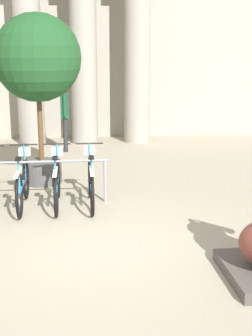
{
  "coord_description": "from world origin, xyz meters",
  "views": [
    {
      "loc": [
        -0.27,
        -5.86,
        2.54
      ],
      "look_at": [
        0.41,
        0.35,
        1.0
      ],
      "focal_mm": 50.0,
      "sensor_mm": 36.0,
      "label": 1
    }
  ],
  "objects_px": {
    "bicycle_4": "(91,181)",
    "person_pedestrian": "(65,110)",
    "potted_tree": "(38,64)",
    "bicycle_2": "(23,183)",
    "bicycle_3": "(57,182)"
  },
  "relations": [
    {
      "from": "bicycle_4",
      "to": "potted_tree",
      "type": "xyz_separation_m",
      "value": [
        -0.92,
        1.51,
        1.91
      ]
    },
    {
      "from": "bicycle_3",
      "to": "bicycle_2",
      "type": "bearing_deg",
      "value": -179.43
    },
    {
      "from": "potted_tree",
      "to": "bicycle_4",
      "type": "bearing_deg",
      "value": -58.65
    },
    {
      "from": "bicycle_4",
      "to": "person_pedestrian",
      "type": "bearing_deg",
      "value": 96.3
    },
    {
      "from": "bicycle_4",
      "to": "bicycle_3",
      "type": "bearing_deg",
      "value": 178.56
    },
    {
      "from": "bicycle_2",
      "to": "person_pedestrian",
      "type": "relative_size",
      "value": 0.98
    },
    {
      "from": "bicycle_2",
      "to": "potted_tree",
      "type": "xyz_separation_m",
      "value": [
        0.22,
        1.5,
        1.91
      ]
    },
    {
      "from": "bicycle_4",
      "to": "person_pedestrian",
      "type": "xyz_separation_m",
      "value": [
        -0.5,
        4.57,
        0.67
      ]
    },
    {
      "from": "person_pedestrian",
      "to": "potted_tree",
      "type": "height_order",
      "value": "potted_tree"
    },
    {
      "from": "bicycle_2",
      "to": "potted_tree",
      "type": "height_order",
      "value": "potted_tree"
    },
    {
      "from": "bicycle_3",
      "to": "bicycle_4",
      "type": "distance_m",
      "value": 0.57
    },
    {
      "from": "bicycle_4",
      "to": "bicycle_2",
      "type": "bearing_deg",
      "value": 179.57
    },
    {
      "from": "person_pedestrian",
      "to": "potted_tree",
      "type": "xyz_separation_m",
      "value": [
        -0.42,
        -3.06,
        1.24
      ]
    },
    {
      "from": "bicycle_3",
      "to": "bicycle_4",
      "type": "bearing_deg",
      "value": -1.44
    },
    {
      "from": "bicycle_2",
      "to": "bicycle_3",
      "type": "distance_m",
      "value": 0.57
    }
  ]
}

